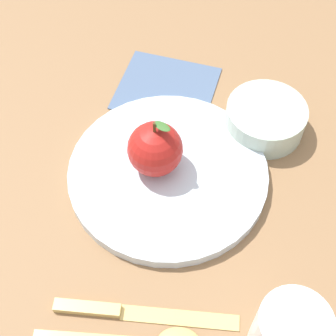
{
  "coord_description": "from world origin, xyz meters",
  "views": [
    {
      "loc": [
        0.05,
        -0.33,
        0.55
      ],
      "look_at": [
        0.01,
        0.04,
        0.02
      ],
      "focal_mm": 52.2,
      "sensor_mm": 36.0,
      "label": 1
    }
  ],
  "objects_px": {
    "apple": "(155,149)",
    "knife": "(129,312)",
    "dinner_plate": "(168,172)",
    "side_bowl": "(266,117)",
    "linen_napkin": "(167,88)",
    "cup": "(289,333)"
  },
  "relations": [
    {
      "from": "knife",
      "to": "linen_napkin",
      "type": "xyz_separation_m",
      "value": [
        0.0,
        0.35,
        -0.0
      ]
    },
    {
      "from": "cup",
      "to": "linen_napkin",
      "type": "relative_size",
      "value": 0.58
    },
    {
      "from": "dinner_plate",
      "to": "knife",
      "type": "xyz_separation_m",
      "value": [
        -0.02,
        -0.19,
        -0.01
      ]
    },
    {
      "from": "cup",
      "to": "dinner_plate",
      "type": "bearing_deg",
      "value": 125.79
    },
    {
      "from": "dinner_plate",
      "to": "apple",
      "type": "relative_size",
      "value": 3.07
    },
    {
      "from": "dinner_plate",
      "to": "cup",
      "type": "relative_size",
      "value": 3.15
    },
    {
      "from": "apple",
      "to": "knife",
      "type": "bearing_deg",
      "value": -91.37
    },
    {
      "from": "dinner_plate",
      "to": "apple",
      "type": "xyz_separation_m",
      "value": [
        -0.02,
        0.0,
        0.04
      ]
    },
    {
      "from": "apple",
      "to": "side_bowl",
      "type": "height_order",
      "value": "apple"
    },
    {
      "from": "dinner_plate",
      "to": "linen_napkin",
      "type": "bearing_deg",
      "value": 97.66
    },
    {
      "from": "cup",
      "to": "knife",
      "type": "distance_m",
      "value": 0.18
    },
    {
      "from": "apple",
      "to": "linen_napkin",
      "type": "height_order",
      "value": "apple"
    },
    {
      "from": "dinner_plate",
      "to": "apple",
      "type": "height_order",
      "value": "apple"
    },
    {
      "from": "apple",
      "to": "cup",
      "type": "bearing_deg",
      "value": -51.84
    },
    {
      "from": "side_bowl",
      "to": "linen_napkin",
      "type": "bearing_deg",
      "value": 157.12
    },
    {
      "from": "knife",
      "to": "side_bowl",
      "type": "bearing_deg",
      "value": 62.95
    },
    {
      "from": "knife",
      "to": "linen_napkin",
      "type": "distance_m",
      "value": 0.35
    },
    {
      "from": "dinner_plate",
      "to": "side_bowl",
      "type": "relative_size",
      "value": 2.36
    },
    {
      "from": "apple",
      "to": "side_bowl",
      "type": "bearing_deg",
      "value": 33.38
    },
    {
      "from": "cup",
      "to": "knife",
      "type": "bearing_deg",
      "value": 174.83
    },
    {
      "from": "apple",
      "to": "knife",
      "type": "relative_size",
      "value": 0.41
    },
    {
      "from": "apple",
      "to": "knife",
      "type": "xyz_separation_m",
      "value": [
        -0.0,
        -0.2,
        -0.05
      ]
    }
  ]
}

